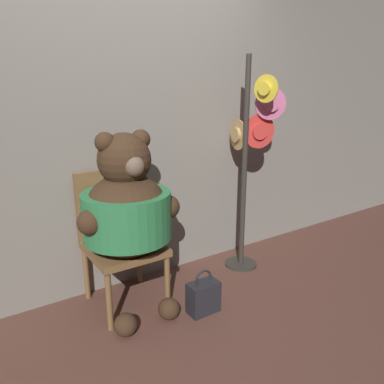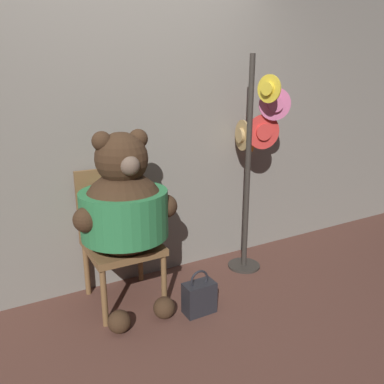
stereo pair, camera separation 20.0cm
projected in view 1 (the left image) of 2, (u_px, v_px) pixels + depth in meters
ground_plane at (167, 323)px, 2.53m from camera, size 14.00×14.00×0.00m
wall_back at (115, 128)px, 2.77m from camera, size 8.00×0.10×2.49m
chair at (119, 234)px, 2.70m from camera, size 0.49×0.51×0.97m
teddy_bear at (127, 210)px, 2.49m from camera, size 0.72×0.64×1.28m
hat_display_rack at (251, 153)px, 3.10m from camera, size 0.43×0.52×1.78m
handbag_on_ground at (203, 297)px, 2.63m from camera, size 0.22×0.13×0.33m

